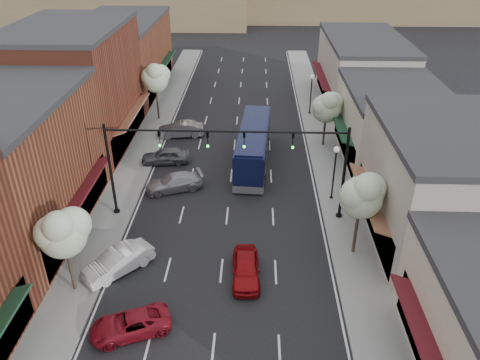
# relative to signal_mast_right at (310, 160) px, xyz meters

# --- Properties ---
(ground) EXTENTS (160.00, 160.00, 0.00)m
(ground) POSITION_rel_signal_mast_right_xyz_m (-5.62, -8.00, -4.62)
(ground) COLOR black
(ground) RESTS_ON ground
(sidewalk_left) EXTENTS (2.80, 73.00, 0.15)m
(sidewalk_left) POSITION_rel_signal_mast_right_xyz_m (-14.02, 10.50, -4.55)
(sidewalk_left) COLOR gray
(sidewalk_left) RESTS_ON ground
(sidewalk_right) EXTENTS (2.80, 73.00, 0.15)m
(sidewalk_right) POSITION_rel_signal_mast_right_xyz_m (2.78, 10.50, -4.55)
(sidewalk_right) COLOR gray
(sidewalk_right) RESTS_ON ground
(curb_left) EXTENTS (0.25, 73.00, 0.17)m
(curb_left) POSITION_rel_signal_mast_right_xyz_m (-12.62, 10.50, -4.55)
(curb_left) COLOR gray
(curb_left) RESTS_ON ground
(curb_right) EXTENTS (0.25, 73.00, 0.17)m
(curb_right) POSITION_rel_signal_mast_right_xyz_m (1.38, 10.50, -4.55)
(curb_right) COLOR gray
(curb_right) RESTS_ON ground
(bldg_left_midnear) EXTENTS (10.14, 14.10, 9.40)m
(bldg_left_midnear) POSITION_rel_signal_mast_right_xyz_m (-19.85, -2.00, 0.03)
(bldg_left_midnear) COLOR brown
(bldg_left_midnear) RESTS_ON ground
(bldg_left_midfar) EXTENTS (10.14, 14.10, 10.90)m
(bldg_left_midfar) POSITION_rel_signal_mast_right_xyz_m (-19.86, 12.00, 0.78)
(bldg_left_midfar) COLOR brown
(bldg_left_midfar) RESTS_ON ground
(bldg_left_far) EXTENTS (10.14, 18.10, 8.40)m
(bldg_left_far) POSITION_rel_signal_mast_right_xyz_m (-19.84, 28.00, -0.46)
(bldg_left_far) COLOR brown
(bldg_left_far) RESTS_ON ground
(bldg_right_midnear) EXTENTS (9.14, 12.10, 7.90)m
(bldg_right_midnear) POSITION_rel_signal_mast_right_xyz_m (8.10, -2.00, -0.72)
(bldg_right_midnear) COLOR #A59C8E
(bldg_right_midnear) RESTS_ON ground
(bldg_right_midfar) EXTENTS (9.14, 12.10, 6.40)m
(bldg_right_midfar) POSITION_rel_signal_mast_right_xyz_m (8.08, 10.00, -1.46)
(bldg_right_midfar) COLOR beige
(bldg_right_midfar) RESTS_ON ground
(bldg_right_far) EXTENTS (9.14, 16.10, 7.40)m
(bldg_right_far) POSITION_rel_signal_mast_right_xyz_m (8.09, 24.00, -0.96)
(bldg_right_far) COLOR #A59C8E
(bldg_right_far) RESTS_ON ground
(hill_near) EXTENTS (50.00, 20.00, 8.00)m
(hill_near) POSITION_rel_signal_mast_right_xyz_m (-30.62, 70.00, -0.62)
(hill_near) COLOR #7A6647
(hill_near) RESTS_ON ground
(signal_mast_right) EXTENTS (8.22, 0.46, 7.00)m
(signal_mast_right) POSITION_rel_signal_mast_right_xyz_m (0.00, 0.00, 0.00)
(signal_mast_right) COLOR black
(signal_mast_right) RESTS_ON ground
(signal_mast_left) EXTENTS (8.22, 0.46, 7.00)m
(signal_mast_left) POSITION_rel_signal_mast_right_xyz_m (-11.24, 0.00, 0.00)
(signal_mast_left) COLOR black
(signal_mast_left) RESTS_ON ground
(tree_right_near) EXTENTS (2.85, 2.65, 5.95)m
(tree_right_near) POSITION_rel_signal_mast_right_xyz_m (2.73, -4.05, -0.17)
(tree_right_near) COLOR #47382B
(tree_right_near) RESTS_ON ground
(tree_right_far) EXTENTS (2.85, 2.65, 5.43)m
(tree_right_far) POSITION_rel_signal_mast_right_xyz_m (2.73, 11.95, -0.63)
(tree_right_far) COLOR #47382B
(tree_right_far) RESTS_ON ground
(tree_left_near) EXTENTS (2.85, 2.65, 5.69)m
(tree_left_near) POSITION_rel_signal_mast_right_xyz_m (-13.87, -8.05, -0.40)
(tree_left_near) COLOR #47382B
(tree_left_near) RESTS_ON ground
(tree_left_far) EXTENTS (2.85, 2.65, 6.13)m
(tree_left_far) POSITION_rel_signal_mast_right_xyz_m (-13.87, 17.95, -0.02)
(tree_left_far) COLOR #47382B
(tree_left_far) RESTS_ON ground
(lamp_post_near) EXTENTS (0.44, 0.44, 4.44)m
(lamp_post_near) POSITION_rel_signal_mast_right_xyz_m (2.18, 2.50, -1.62)
(lamp_post_near) COLOR black
(lamp_post_near) RESTS_ON ground
(lamp_post_far) EXTENTS (0.44, 0.44, 4.44)m
(lamp_post_far) POSITION_rel_signal_mast_right_xyz_m (2.18, 20.00, -1.62)
(lamp_post_far) COLOR black
(lamp_post_far) RESTS_ON ground
(coach_bus) EXTENTS (3.11, 11.12, 3.36)m
(coach_bus) POSITION_rel_signal_mast_right_xyz_m (-3.82, 8.25, -2.86)
(coach_bus) COLOR #0D1235
(coach_bus) RESTS_ON ground
(red_hatchback) EXTENTS (1.80, 4.14, 1.39)m
(red_hatchback) POSITION_rel_signal_mast_right_xyz_m (-4.12, -6.57, -3.93)
(red_hatchback) COLOR #9C0B0F
(red_hatchback) RESTS_ON ground
(parked_car_a) EXTENTS (4.53, 3.28, 1.15)m
(parked_car_a) POSITION_rel_signal_mast_right_xyz_m (-9.96, -10.98, -4.05)
(parked_car_a) COLOR maroon
(parked_car_a) RESTS_ON ground
(parked_car_b) EXTENTS (4.14, 4.24, 1.45)m
(parked_car_b) POSITION_rel_signal_mast_right_xyz_m (-11.82, -6.23, -3.90)
(parked_car_b) COLOR white
(parked_car_b) RESTS_ON ground
(parked_car_c) EXTENTS (4.87, 3.29, 1.31)m
(parked_car_c) POSITION_rel_signal_mast_right_xyz_m (-9.98, 3.54, -3.97)
(parked_car_c) COLOR #A6A6AB
(parked_car_c) RESTS_ON ground
(parked_car_d) EXTENTS (4.29, 2.18, 1.40)m
(parked_car_d) POSITION_rel_signal_mast_right_xyz_m (-11.44, 8.04, -3.92)
(parked_car_d) COLOR #5C5F64
(parked_car_d) RESTS_ON ground
(parked_car_e) EXTENTS (4.60, 2.20, 1.46)m
(parked_car_e) POSITION_rel_signal_mast_right_xyz_m (-10.94, 13.77, -3.89)
(parked_car_e) COLOR #97979C
(parked_car_e) RESTS_ON ground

